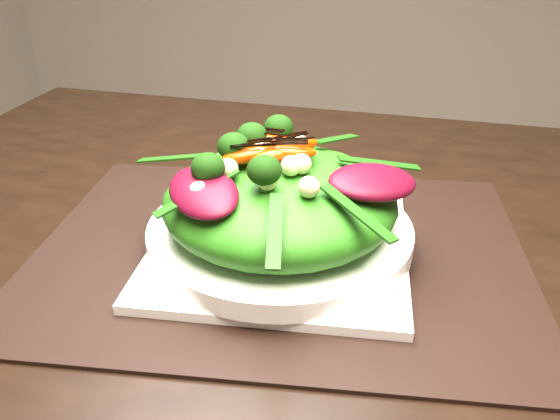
% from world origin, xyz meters
% --- Properties ---
extents(placemat, '(0.50, 0.41, 0.00)m').
position_xyz_m(placemat, '(-0.28, 0.02, 0.75)').
color(placemat, black).
rests_on(placemat, dining_table).
extents(plate_base, '(0.26, 0.26, 0.01)m').
position_xyz_m(plate_base, '(-0.28, 0.02, 0.76)').
color(plate_base, white).
rests_on(plate_base, placemat).
extents(salad_bowl, '(0.32, 0.32, 0.02)m').
position_xyz_m(salad_bowl, '(-0.28, 0.02, 0.77)').
color(salad_bowl, white).
rests_on(salad_bowl, plate_base).
extents(lettuce_mound, '(0.26, 0.26, 0.07)m').
position_xyz_m(lettuce_mound, '(-0.28, 0.02, 0.81)').
color(lettuce_mound, '#2E7515').
rests_on(lettuce_mound, salad_bowl).
extents(radicchio_leaf, '(0.10, 0.09, 0.02)m').
position_xyz_m(radicchio_leaf, '(-0.20, 0.01, 0.84)').
color(radicchio_leaf, '#480717').
rests_on(radicchio_leaf, lettuce_mound).
extents(orange_segment, '(0.06, 0.04, 0.01)m').
position_xyz_m(orange_segment, '(-0.28, 0.03, 0.85)').
color(orange_segment, '#C52C03').
rests_on(orange_segment, lettuce_mound).
extents(broccoli_floret, '(0.04, 0.04, 0.04)m').
position_xyz_m(broccoli_floret, '(-0.34, 0.04, 0.85)').
color(broccoli_floret, black).
rests_on(broccoli_floret, lettuce_mound).
extents(macadamia_nut, '(0.02, 0.02, 0.02)m').
position_xyz_m(macadamia_nut, '(-0.24, -0.03, 0.84)').
color(macadamia_nut, beige).
rests_on(macadamia_nut, lettuce_mound).
extents(balsamic_drizzle, '(0.04, 0.01, 0.00)m').
position_xyz_m(balsamic_drizzle, '(-0.28, 0.03, 0.86)').
color(balsamic_drizzle, black).
rests_on(balsamic_drizzle, orange_segment).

